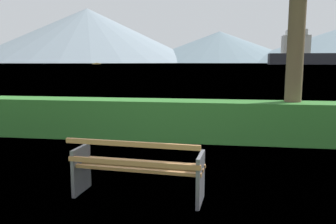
# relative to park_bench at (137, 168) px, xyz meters

# --- Properties ---
(ground_plane) EXTENTS (1400.00, 1400.00, 0.00)m
(ground_plane) POSITION_rel_park_bench_xyz_m (0.01, 0.06, -0.43)
(ground_plane) COLOR #4C6B33
(water_surface) EXTENTS (620.00, 620.00, 0.00)m
(water_surface) POSITION_rel_park_bench_xyz_m (0.01, 308.89, -0.43)
(water_surface) COLOR #7A99A8
(water_surface) RESTS_ON ground_plane
(park_bench) EXTENTS (1.86, 0.72, 0.87)m
(park_bench) POSITION_rel_park_bench_xyz_m (0.00, 0.00, 0.00)
(park_bench) COLOR olive
(park_bench) RESTS_ON ground_plane
(hedge_row) EXTENTS (11.53, 0.83, 0.96)m
(hedge_row) POSITION_rel_park_bench_xyz_m (0.01, 3.66, 0.05)
(hedge_row) COLOR #2D6B28
(hedge_row) RESTS_ON ground_plane
(cargo_ship_large) EXTENTS (94.46, 17.34, 22.63)m
(cargo_ship_large) POSITION_rel_park_bench_xyz_m (73.51, 234.32, 5.90)
(cargo_ship_large) COLOR #232328
(cargo_ship_large) RESTS_ON water_surface
(fishing_boat_near) EXTENTS (5.98, 5.03, 1.23)m
(fishing_boat_near) POSITION_rel_park_bench_xyz_m (-88.32, 236.61, 0.02)
(fishing_boat_near) COLOR gold
(fishing_boat_near) RESTS_ON water_surface
(distant_hills) EXTENTS (763.06, 377.72, 88.57)m
(distant_hills) POSITION_rel_park_bench_xyz_m (-67.70, 547.63, 36.10)
(distant_hills) COLOR gray
(distant_hills) RESTS_ON ground_plane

